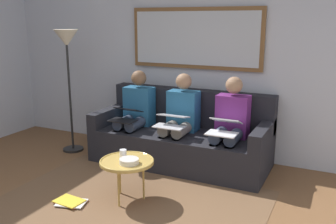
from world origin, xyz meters
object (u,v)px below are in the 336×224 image
Objects in this scene: couch at (182,138)px; person_middle at (180,117)px; cup at (123,154)px; magazine_stack at (70,202)px; framed_mirror at (195,38)px; laptop_silver at (172,121)px; bowl at (129,161)px; person_right at (136,112)px; standing_lamp at (67,52)px; coffee_table at (127,162)px; laptop_black at (126,114)px; person_left at (230,123)px; laptop_white at (224,126)px.

person_middle is at bearing 90.00° from couch.
cup reaches higher than magazine_stack.
magazine_stack is (0.54, 1.93, -1.53)m from framed_mirror.
laptop_silver is at bearing -113.95° from magazine_stack.
bowl is (0.01, 1.66, -1.10)m from framed_mirror.
bowl is 1.37m from person_right.
framed_mirror is (0.00, -0.39, 1.24)m from couch.
person_middle is 0.69× the size of standing_lamp.
coffee_table is 1.59× the size of magazine_stack.
standing_lamp is (0.91, 0.20, 0.76)m from person_right.
bowl is 1.17m from laptop_black.
couch is 1.90m from standing_lamp.
framed_mirror is 1.17m from laptop_silver.
bowl is at bearing 146.89° from standing_lamp.
framed_mirror reaches higher than person_left.
couch is at bearing -154.29° from laptop_black.
magazine_stack is (0.40, 0.37, -0.45)m from cup.
couch is 1.28m from bowl.
coffee_table is at bearing -41.91° from bowl.
person_left is 0.23m from laptop_white.
person_middle and person_right have the same top height.
laptop_silver is 0.64m from laptop_black.
couch is 0.78m from laptop_white.
magazine_stack is at bearing 26.74° from bowl.
framed_mirror reaches higher than magazine_stack.
person_left is 3.34× the size of magazine_stack.
laptop_black is (0.57, -0.91, 0.22)m from coffee_table.
laptop_white is at bearing -179.74° from laptop_black.
magazine_stack is at bearing 51.23° from person_left.
laptop_black reaches higher than laptop_silver.
cup is 0.25× the size of laptop_silver.
laptop_black is at bearing 47.41° from framed_mirror.
person_right is at bearing -62.37° from bowl.
laptop_black is (1.28, 0.01, -0.00)m from laptop_white.
couch is at bearing -109.36° from magazine_stack.
couch reaches higher than laptop_black.
person_right is (1.28, -0.23, -0.02)m from laptop_white.
person_middle reaches higher than cup.
person_left reaches higher than magazine_stack.
laptop_silver is (0.00, 0.32, 0.31)m from couch.
coffee_table is 0.48× the size of person_middle.
framed_mirror is at bearing -47.17° from laptop_white.
framed_mirror reaches higher than cup.
laptop_black is at bearing -56.83° from bowl.
person_left is 1.28m from person_right.
laptop_black is at bearing -57.95° from coffee_table.
framed_mirror is 1.32m from laptop_white.
person_left is at bearing -169.41° from laptop_black.
laptop_white is at bearing -132.05° from cup.
coffee_table is at bearing -145.65° from magazine_stack.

